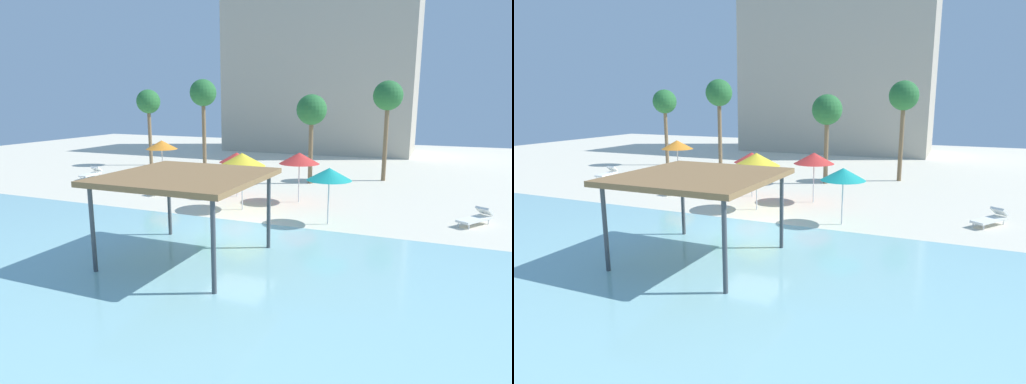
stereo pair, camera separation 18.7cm
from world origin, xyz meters
TOP-DOWN VIEW (x-y plane):
  - ground_plane at (0.00, 0.00)m, footprint 80.00×80.00m
  - lagoon_water at (0.00, -5.25)m, footprint 44.00×13.50m
  - shade_pavilion at (-0.29, -3.46)m, footprint 4.89×4.89m
  - beach_umbrella_teal_0 at (3.03, 2.61)m, footprint 1.93×1.93m
  - beach_umbrella_orange_1 at (-8.65, 7.34)m, footprint 1.95×1.95m
  - beach_umbrella_red_2 at (0.60, 6.19)m, footprint 2.11×2.11m
  - beach_umbrella_red_3 at (-2.99, 6.20)m, footprint 1.94×1.94m
  - beach_umbrella_yellow_4 at (-1.46, 3.55)m, footprint 2.29×2.29m
  - lounge_chair_0 at (-4.79, 6.82)m, footprint 0.79×1.95m
  - lounge_chair_1 at (8.97, 4.98)m, footprint 1.57×1.90m
  - lounge_chair_2 at (-14.75, 7.72)m, footprint 0.84×1.96m
  - lounge_chair_3 at (-7.30, 5.40)m, footprint 0.92×1.97m
  - palm_tree_0 at (-8.58, 12.61)m, footprint 1.90×1.90m
  - palm_tree_1 at (-14.61, 14.40)m, footprint 1.90×1.90m
  - palm_tree_2 at (-0.31, 11.57)m, footprint 1.90×1.90m
  - palm_tree_3 at (3.94, 14.40)m, footprint 1.90×1.90m
  - hotel_block_0 at (-4.59, 30.09)m, footprint 18.76×8.29m

SIDE VIEW (x-z plane):
  - ground_plane at x=0.00m, z-range 0.00..0.00m
  - lagoon_water at x=0.00m, z-range 0.00..0.04m
  - lounge_chair_0 at x=-4.79m, z-range -0.04..0.70m
  - lounge_chair_1 at x=8.97m, z-range -0.04..0.70m
  - lounge_chair_2 at x=-14.75m, z-range -0.04..0.70m
  - lounge_chair_3 at x=-7.30m, z-range -0.04..0.70m
  - beach_umbrella_red_3 at x=-2.99m, z-range 0.96..3.43m
  - beach_umbrella_teal_0 at x=3.03m, z-range 0.97..3.45m
  - beach_umbrella_red_2 at x=0.60m, z-range 1.02..3.64m
  - beach_umbrella_yellow_4 at x=-1.46m, z-range 1.08..3.89m
  - beach_umbrella_orange_1 at x=-8.65m, z-range 1.14..3.97m
  - shade_pavilion at x=-0.29m, z-range 1.31..4.25m
  - palm_tree_2 at x=-0.31m, z-range 1.75..7.38m
  - palm_tree_1 at x=-14.61m, z-range 1.95..8.04m
  - palm_tree_3 at x=3.94m, z-range 2.14..8.64m
  - palm_tree_0 at x=-8.58m, z-range 2.23..8.96m
  - hotel_block_0 at x=-4.59m, z-range 0.00..16.35m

